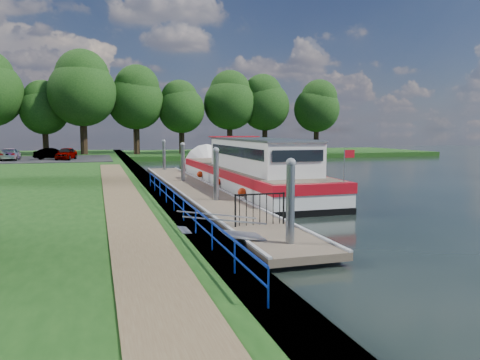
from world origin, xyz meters
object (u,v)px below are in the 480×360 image
object	(u,v)px
barge	(244,172)
car_a	(66,153)
car_b	(52,154)
car_c	(10,154)
pontoon	(197,193)

from	to	relation	value
barge	car_a	bearing A→B (deg)	120.04
car_b	car_c	world-z (taller)	car_c
pontoon	car_b	xyz separation A→B (m)	(-9.68, 23.88, 1.21)
barge	car_c	bearing A→B (deg)	128.70
barge	car_b	distance (m)	25.19
barge	car_b	size ratio (longest dim) A/B	6.23
barge	car_c	world-z (taller)	barge
car_a	car_c	size ratio (longest dim) A/B	0.89
car_c	car_a	bearing A→B (deg)	171.61
pontoon	car_b	distance (m)	25.80
barge	pontoon	bearing A→B (deg)	-145.47
barge	car_c	xyz separation A→B (m)	(-17.08, 21.32, 0.32)
pontoon	car_c	size ratio (longest dim) A/B	7.59
car_b	car_c	xyz separation A→B (m)	(-3.80, -0.09, 0.01)
pontoon	car_a	xyz separation A→B (m)	(-8.34, 23.10, 1.25)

